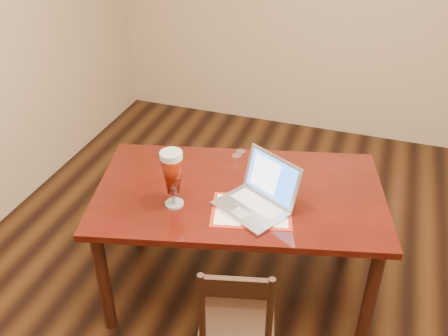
% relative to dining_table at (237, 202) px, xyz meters
% --- Properties ---
extents(ground, '(5.00, 5.00, 0.00)m').
position_rel_dining_table_xyz_m(ground, '(0.37, -0.21, -0.68)').
color(ground, black).
rests_on(ground, ground).
extents(room_shell, '(4.51, 5.01, 2.71)m').
position_rel_dining_table_xyz_m(room_shell, '(0.37, -0.21, 1.08)').
color(room_shell, '#CBAE87').
rests_on(room_shell, ground).
extents(dining_table, '(1.78, 1.27, 1.08)m').
position_rel_dining_table_xyz_m(dining_table, '(0.00, 0.00, 0.00)').
color(dining_table, '#480E09').
rests_on(dining_table, ground).
extents(dining_chair, '(0.45, 0.43, 0.87)m').
position_rel_dining_table_xyz_m(dining_chair, '(0.20, -0.63, -0.27)').
color(dining_chair, black).
rests_on(dining_chair, ground).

